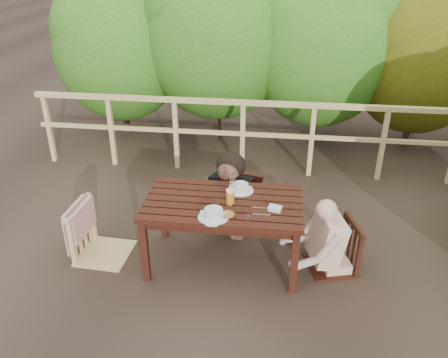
# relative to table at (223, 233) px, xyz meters

# --- Properties ---
(ground) EXTENTS (60.00, 60.00, 0.00)m
(ground) POSITION_rel_table_xyz_m (0.00, 0.00, -0.34)
(ground) COLOR #433225
(ground) RESTS_ON ground
(table) EXTENTS (1.46, 0.82, 0.68)m
(table) POSITION_rel_table_xyz_m (0.00, 0.00, 0.00)
(table) COLOR black
(table) RESTS_ON ground
(chair_left) EXTENTS (0.54, 0.54, 1.04)m
(chair_left) POSITION_rel_table_xyz_m (-1.21, -0.04, 0.18)
(chair_left) COLOR tan
(chair_left) RESTS_ON ground
(chair_far) EXTENTS (0.58, 0.58, 0.96)m
(chair_far) POSITION_rel_table_xyz_m (0.04, 0.74, 0.14)
(chair_far) COLOR black
(chair_far) RESTS_ON ground
(chair_right) EXTENTS (0.55, 0.55, 0.90)m
(chair_right) POSITION_rel_table_xyz_m (1.05, 0.07, 0.11)
(chair_right) COLOR black
(chair_right) RESTS_ON ground
(woman) EXTENTS (0.71, 0.80, 1.40)m
(woman) POSITION_rel_table_xyz_m (0.04, 0.76, 0.36)
(woman) COLOR black
(woman) RESTS_ON ground
(diner_right) EXTENTS (0.72, 0.64, 1.24)m
(diner_right) POSITION_rel_table_xyz_m (1.08, 0.07, 0.28)
(diner_right) COLOR beige
(diner_right) RESTS_ON ground
(railing) EXTENTS (5.60, 0.10, 1.01)m
(railing) POSITION_rel_table_xyz_m (0.00, 2.00, 0.17)
(railing) COLOR tan
(railing) RESTS_ON ground
(hedge_row) EXTENTS (6.60, 1.60, 3.80)m
(hedge_row) POSITION_rel_table_xyz_m (0.40, 3.20, 1.56)
(hedge_row) COLOR #346D1B
(hedge_row) RESTS_ON ground
(soup_near) EXTENTS (0.28, 0.28, 0.09)m
(soup_near) POSITION_rel_table_xyz_m (-0.05, -0.27, 0.38)
(soup_near) COLOR white
(soup_near) RESTS_ON table
(soup_far) EXTENTS (0.26, 0.26, 0.09)m
(soup_far) POSITION_rel_table_xyz_m (0.14, 0.23, 0.38)
(soup_far) COLOR white
(soup_far) RESTS_ON table
(bread_roll) EXTENTS (0.13, 0.10, 0.07)m
(bread_roll) POSITION_rel_table_xyz_m (0.07, -0.25, 0.38)
(bread_roll) COLOR #9A5D29
(bread_roll) RESTS_ON table
(beer_glass) EXTENTS (0.08, 0.08, 0.15)m
(beer_glass) POSITION_rel_table_xyz_m (0.07, -0.02, 0.41)
(beer_glass) COLOR gold
(beer_glass) RESTS_ON table
(bottle) EXTENTS (0.06, 0.06, 0.24)m
(bottle) POSITION_rel_table_xyz_m (0.07, 0.18, 0.46)
(bottle) COLOR white
(bottle) RESTS_ON table
(tumbler) EXTENTS (0.06, 0.06, 0.07)m
(tumbler) POSITION_rel_table_xyz_m (0.26, -0.30, 0.37)
(tumbler) COLOR silver
(tumbler) RESTS_ON table
(butter_tub) EXTENTS (0.14, 0.11, 0.05)m
(butter_tub) POSITION_rel_table_xyz_m (0.48, -0.10, 0.36)
(butter_tub) COLOR white
(butter_tub) RESTS_ON table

